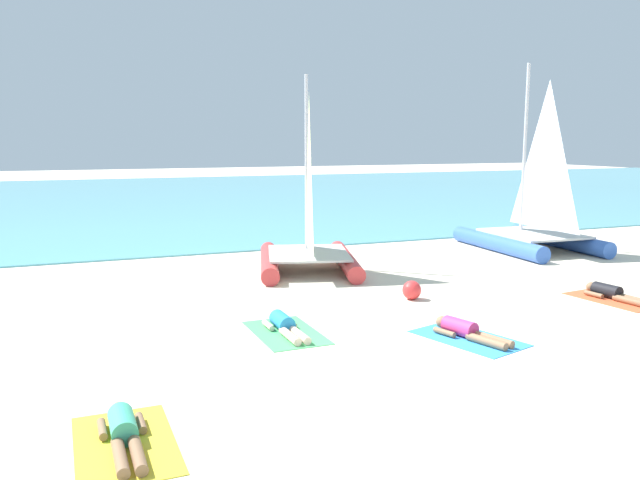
{
  "coord_description": "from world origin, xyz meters",
  "views": [
    {
      "loc": [
        -5.27,
        -8.53,
        3.43
      ],
      "look_at": [
        0.0,
        4.68,
        1.2
      ],
      "focal_mm": 35.95,
      "sensor_mm": 36.0,
      "label": 1
    }
  ],
  "objects": [
    {
      "name": "sailboat_red",
      "position": [
        0.61,
        7.05,
        0.76
      ],
      "size": [
        3.52,
        4.47,
        5.12
      ],
      "rotation": [
        0.0,
        0.0,
        -0.29
      ],
      "color": "#CC3838",
      "rests_on": "ground"
    },
    {
      "name": "sunbather_rightmost",
      "position": [
        5.65,
        1.7,
        0.13
      ],
      "size": [
        0.59,
        1.57,
        0.3
      ],
      "rotation": [
        0.0,
        0.0,
        0.11
      ],
      "color": "black",
      "rests_on": "towel_rightmost"
    },
    {
      "name": "towel_rightmost",
      "position": [
        5.66,
        1.64,
        0.01
      ],
      "size": [
        1.31,
        2.01,
        0.01
      ],
      "primitive_type": "cube",
      "rotation": [
        0.0,
        0.0,
        0.11
      ],
      "color": "#EA5933",
      "rests_on": "ground"
    },
    {
      "name": "sunbather_center_left",
      "position": [
        -1.73,
        2.06,
        0.13
      ],
      "size": [
        0.55,
        1.56,
        0.3
      ],
      "rotation": [
        0.0,
        0.0,
        0.02
      ],
      "color": "#268CCC",
      "rests_on": "towel_center_left"
    },
    {
      "name": "ocean_water",
      "position": [
        0.0,
        30.39,
        0.03
      ],
      "size": [
        120.0,
        40.0,
        0.05
      ],
      "primitive_type": "cube",
      "color": "#5BB2C1",
      "rests_on": "ground"
    },
    {
      "name": "towel_leftmost",
      "position": [
        -4.8,
        -1.37,
        0.01
      ],
      "size": [
        1.12,
        1.91,
        0.01
      ],
      "primitive_type": "cube",
      "rotation": [
        0.0,
        0.0,
        0.01
      ],
      "color": "yellow",
      "rests_on": "ground"
    },
    {
      "name": "beach_ball",
      "position": [
        1.6,
        3.3,
        0.21
      ],
      "size": [
        0.41,
        0.41,
        0.41
      ],
      "primitive_type": "sphere",
      "color": "red",
      "rests_on": "ground"
    },
    {
      "name": "sunbather_leftmost",
      "position": [
        -4.8,
        -1.3,
        0.13
      ],
      "size": [
        0.54,
        1.56,
        0.3
      ],
      "rotation": [
        0.0,
        0.0,
        0.01
      ],
      "color": "#3FB28C",
      "rests_on": "towel_leftmost"
    },
    {
      "name": "sailboat_blue",
      "position": [
        8.23,
        7.4,
        0.86
      ],
      "size": [
        3.04,
        4.56,
        5.77
      ],
      "rotation": [
        0.0,
        0.0,
        -0.05
      ],
      "color": "blue",
      "rests_on": "ground"
    },
    {
      "name": "towel_center_left",
      "position": [
        -1.73,
        2.0,
        0.01
      ],
      "size": [
        1.13,
        1.92,
        0.01
      ],
      "primitive_type": "cube",
      "rotation": [
        0.0,
        0.0,
        0.02
      ],
      "color": "#4CB266",
      "rests_on": "ground"
    },
    {
      "name": "ground_plane",
      "position": [
        0.0,
        10.0,
        0.0
      ],
      "size": [
        120.0,
        120.0,
        0.0
      ],
      "primitive_type": "plane",
      "color": "beige"
    },
    {
      "name": "sunbather_center_right",
      "position": [
        1.1,
        0.56,
        0.13
      ],
      "size": [
        0.81,
        1.55,
        0.3
      ],
      "rotation": [
        0.0,
        0.0,
        0.28
      ],
      "color": "#D83372",
      "rests_on": "towel_center_right"
    },
    {
      "name": "towel_center_right",
      "position": [
        1.12,
        0.5,
        0.01
      ],
      "size": [
        1.59,
        2.13,
        0.01
      ],
      "primitive_type": "cube",
      "rotation": [
        0.0,
        0.0,
        0.28
      ],
      "color": "#338CD8",
      "rests_on": "ground"
    }
  ]
}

